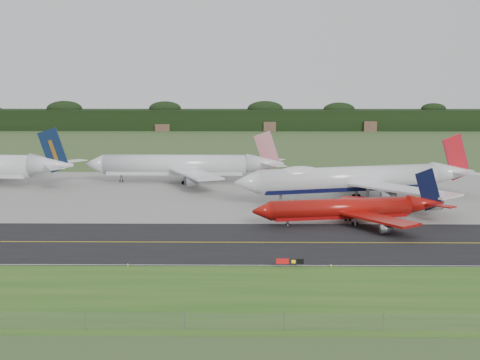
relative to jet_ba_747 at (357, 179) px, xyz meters
name	(u,v)px	position (x,y,z in m)	size (l,w,h in m)	color
ground	(302,237)	(-16.87, -39.51, -5.54)	(600.00, 600.00, 0.00)	#345126
grass_verge	(322,296)	(-16.87, -74.51, -5.53)	(400.00, 30.00, 0.01)	#235719
taxiway	(303,242)	(-16.87, -43.51, -5.53)	(400.00, 32.00, 0.02)	black
apron	(286,193)	(-16.87, 11.49, -5.53)	(400.00, 78.00, 0.01)	gray
taxiway_centreline	(303,242)	(-16.87, -43.51, -5.51)	(400.00, 0.40, 0.00)	gold
taxiway_edge_line	(311,265)	(-16.87, -59.01, -5.51)	(400.00, 0.25, 0.00)	silver
perimeter_fence	(334,322)	(-16.87, -87.51, -4.44)	(320.00, 0.10, 320.00)	slate
horizon_treeline	(265,121)	(-16.87, 234.26, -0.07)	(700.00, 25.00, 12.00)	black
jet_ba_747	(357,179)	(0.00, 0.00, 0.00)	(63.70, 51.66, 16.27)	silver
jet_red_737	(351,209)	(-5.47, -26.65, -2.40)	(41.88, 33.66, 11.36)	#990F0B
jet_star_tail	(185,166)	(-45.46, 28.33, -0.43)	(57.97, 48.66, 15.33)	silver
taxiway_sign	(290,261)	(-20.45, -60.33, -4.49)	(4.46, 0.30, 1.48)	slate
edge_marker_left	(128,265)	(-46.70, -60.01, -5.29)	(0.16, 0.16, 0.50)	yellow
edge_marker_center	(331,266)	(-13.74, -60.01, -5.29)	(0.16, 0.16, 0.50)	yellow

